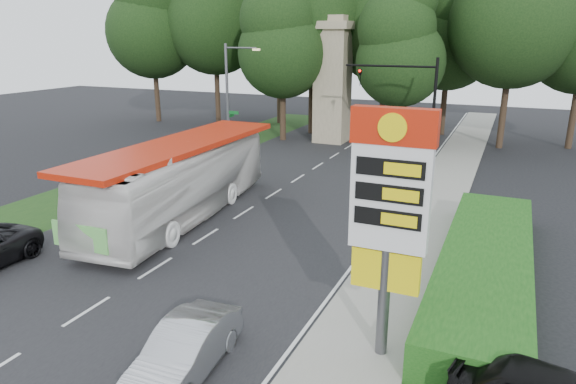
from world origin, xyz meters
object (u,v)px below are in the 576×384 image
at_px(gas_station_pylon, 390,203).
at_px(sedan_silver, 185,350).
at_px(monument, 333,80).
at_px(transit_bus, 181,181).
at_px(streetlight_signs, 230,95).
at_px(traffic_signal_mast, 414,97).

height_order(gas_station_pylon, sedan_silver, gas_station_pylon).
xyz_separation_m(monument, transit_bus, (-0.44, -20.68, -3.26)).
bearing_deg(sedan_silver, streetlight_signs, 112.19).
xyz_separation_m(traffic_signal_mast, monument, (-7.68, 6.00, 0.43)).
bearing_deg(transit_bus, gas_station_pylon, -37.97).
distance_m(gas_station_pylon, sedan_silver, 6.49).
distance_m(gas_station_pylon, transit_bus, 13.99).
distance_m(gas_station_pylon, traffic_signal_mast, 22.29).
height_order(streetlight_signs, transit_bus, streetlight_signs).
relative_size(gas_station_pylon, sedan_silver, 1.63).
distance_m(gas_station_pylon, monument, 30.17).
distance_m(traffic_signal_mast, monument, 9.76).
bearing_deg(gas_station_pylon, streetlight_signs, 128.96).
relative_size(gas_station_pylon, streetlight_signs, 0.86).
bearing_deg(monument, transit_bus, -91.21).
height_order(traffic_signal_mast, transit_bus, traffic_signal_mast).
distance_m(traffic_signal_mast, streetlight_signs, 12.83).
height_order(gas_station_pylon, traffic_signal_mast, traffic_signal_mast).
bearing_deg(sedan_silver, gas_station_pylon, 27.22).
bearing_deg(sedan_silver, monument, 97.34).
bearing_deg(traffic_signal_mast, transit_bus, -118.94).
relative_size(traffic_signal_mast, monument, 0.72).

